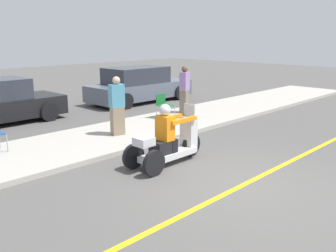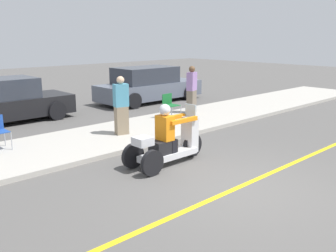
{
  "view_description": "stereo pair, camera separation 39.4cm",
  "coord_description": "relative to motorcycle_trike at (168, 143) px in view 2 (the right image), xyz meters",
  "views": [
    {
      "loc": [
        -5.87,
        -3.72,
        2.85
      ],
      "look_at": [
        -0.07,
        1.93,
        0.89
      ],
      "focal_mm": 40.0,
      "sensor_mm": 36.0,
      "label": 1
    },
    {
      "loc": [
        -5.59,
        -4.0,
        2.85
      ],
      "look_at": [
        -0.07,
        1.93,
        0.89
      ],
      "focal_mm": 40.0,
      "sensor_mm": 36.0,
      "label": 2
    }
  ],
  "objects": [
    {
      "name": "folding_chair_set_back",
      "position": [
        3.0,
        3.15,
        0.12
      ],
      "size": [
        0.48,
        0.48,
        0.82
      ],
      "color": "#A5A8AD",
      "rests_on": "sidewalk_strip"
    },
    {
      "name": "lane_stripe",
      "position": [
        -0.01,
        -1.93,
        -0.5
      ],
      "size": [
        24.0,
        0.12,
        0.01
      ],
      "color": "gold",
      "rests_on": "ground"
    },
    {
      "name": "parked_car_lot_center",
      "position": [
        -1.15,
        6.85,
        0.2
      ],
      "size": [
        4.28,
        1.93,
        1.48
      ],
      "color": "black",
      "rests_on": "ground"
    },
    {
      "name": "spectator_far_back",
      "position": [
        0.54,
        2.51,
        0.41
      ],
      "size": [
        0.43,
        0.32,
        1.65
      ],
      "color": "gray",
      "rests_on": "sidewalk_strip"
    },
    {
      "name": "parked_car_lot_right",
      "position": [
        5.01,
        6.65,
        0.22
      ],
      "size": [
        4.86,
        1.98,
        1.53
      ],
      "color": "slate",
      "rests_on": "ground"
    },
    {
      "name": "spectator_mid_group",
      "position": [
        4.18,
        3.25,
        0.43
      ],
      "size": [
        0.46,
        0.36,
        1.69
      ],
      "color": "#726656",
      "rests_on": "sidewalk_strip"
    },
    {
      "name": "ground_plane",
      "position": [
        0.06,
        -1.93,
        -0.5
      ],
      "size": [
        60.0,
        60.0,
        0.0
      ],
      "primitive_type": "plane",
      "color": "#565451"
    },
    {
      "name": "motorcycle_trike",
      "position": [
        0.0,
        0.0,
        0.0
      ],
      "size": [
        2.12,
        0.75,
        1.4
      ],
      "color": "black",
      "rests_on": "ground"
    },
    {
      "name": "sidewalk_strip",
      "position": [
        0.06,
        2.67,
        -0.44
      ],
      "size": [
        28.0,
        2.8,
        0.12
      ],
      "color": "#B2ADA3",
      "rests_on": "ground"
    }
  ]
}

